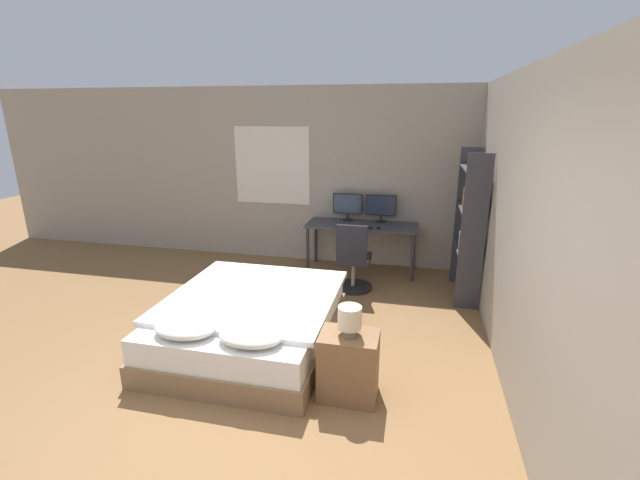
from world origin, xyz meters
The scene contains 13 objects.
ground_plane centered at (0.00, 0.00, 0.00)m, with size 20.00×20.00×0.00m, color brown.
wall_back centered at (-0.01, 4.08, 1.35)m, with size 12.00×0.08×2.70m.
wall_side_right centered at (2.09, 1.50, 1.35)m, with size 0.06×12.00×2.70m.
bed centered at (-0.36, 1.32, 0.26)m, with size 1.67×1.98×0.60m.
nightstand centered at (0.76, 0.71, 0.29)m, with size 0.48×0.36×0.58m.
bedside_lamp centered at (0.76, 0.71, 0.73)m, with size 0.19×0.19×0.25m.
desk centered at (0.47, 3.71, 0.65)m, with size 1.63×0.61×0.73m.
monitor_left centered at (0.21, 3.91, 0.97)m, with size 0.45×0.16×0.41m.
monitor_right centered at (0.72, 3.91, 0.97)m, with size 0.45×0.16×0.41m.
keyboard centered at (0.47, 3.51, 0.74)m, with size 0.34×0.13×0.02m.
computer_mouse centered at (0.73, 3.51, 0.75)m, with size 0.07×0.05×0.04m.
office_chair centered at (0.45, 2.96, 0.38)m, with size 0.52×0.52×0.94m.
bookshelf centered at (1.90, 3.04, 1.04)m, with size 0.29×0.90×1.89m.
Camera 1 is at (1.22, -2.38, 2.32)m, focal length 24.00 mm.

